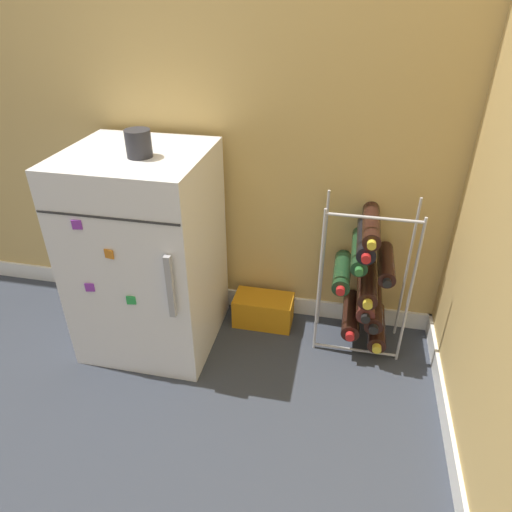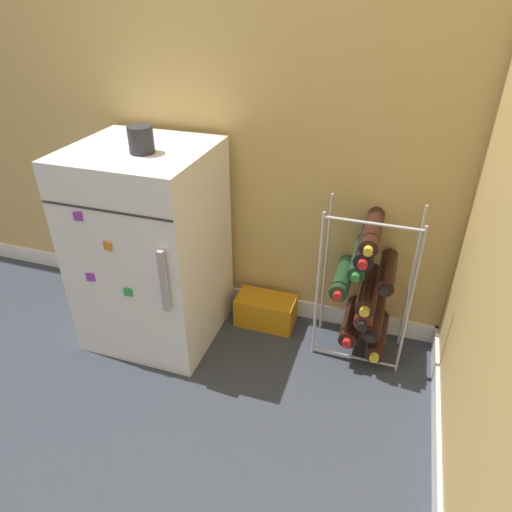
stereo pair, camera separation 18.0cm
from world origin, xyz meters
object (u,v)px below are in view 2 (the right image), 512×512
object	(u,v)px
mini_fridge	(151,247)
fridge_top_cup	(141,140)
wine_rack	(367,288)
soda_box	(266,311)

from	to	relation	value
mini_fridge	fridge_top_cup	bearing A→B (deg)	-43.44
mini_fridge	wine_rack	size ratio (longest dim) A/B	1.27
wine_rack	soda_box	bearing A→B (deg)	174.56
mini_fridge	soda_box	world-z (taller)	mini_fridge
soda_box	fridge_top_cup	distance (m)	0.99
mini_fridge	soda_box	distance (m)	0.63
mini_fridge	soda_box	bearing A→B (deg)	21.42
wine_rack	fridge_top_cup	distance (m)	1.09
wine_rack	fridge_top_cup	size ratio (longest dim) A/B	7.05
wine_rack	mini_fridge	bearing A→B (deg)	-171.32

